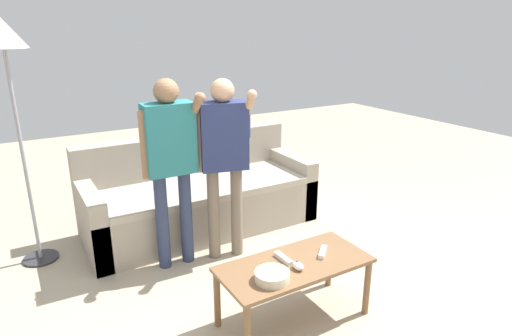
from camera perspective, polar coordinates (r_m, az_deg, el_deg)
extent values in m
plane|color=tan|center=(3.23, 5.81, -17.02)|extent=(12.00, 12.00, 0.00)
cube|color=#9E9384|center=(4.18, -7.21, -5.19)|extent=(2.13, 0.84, 0.41)
cube|color=#AA9F8F|center=(4.04, -6.95, -2.44)|extent=(1.85, 0.72, 0.06)
cube|color=#9E9384|center=(4.33, -9.19, 1.58)|extent=(2.13, 0.18, 0.45)
cube|color=#9E9384|center=(3.90, -20.88, -6.63)|extent=(0.14, 0.84, 0.59)
cube|color=#9E9384|center=(4.60, 4.21, -1.66)|extent=(0.14, 0.84, 0.59)
cube|color=brown|center=(2.84, 5.11, -12.57)|extent=(0.99, 0.46, 0.03)
cylinder|color=brown|center=(2.62, -1.19, -21.12)|extent=(0.04, 0.04, 0.40)
cylinder|color=brown|center=(3.09, 14.41, -14.99)|extent=(0.04, 0.04, 0.40)
cylinder|color=brown|center=(2.90, -5.14, -16.82)|extent=(0.04, 0.04, 0.40)
cylinder|color=brown|center=(3.32, 9.63, -12.02)|extent=(0.04, 0.04, 0.40)
cylinder|color=beige|center=(2.64, 2.13, -14.05)|extent=(0.21, 0.21, 0.06)
ellipsoid|color=white|center=(2.76, 5.56, -12.71)|extent=(0.06, 0.09, 0.05)
cylinder|color=#4C4C51|center=(2.75, 5.43, -12.12)|extent=(0.02, 0.02, 0.01)
cylinder|color=#2D2D33|center=(4.11, -26.46, -10.57)|extent=(0.28, 0.28, 0.02)
cylinder|color=gray|center=(3.81, -28.26, 0.84)|extent=(0.03, 0.03, 1.69)
cone|color=silver|center=(3.67, -30.55, 15.17)|extent=(0.33, 0.33, 0.22)
cylinder|color=#2D3856|center=(3.50, -12.23, -6.96)|extent=(0.10, 0.10, 0.79)
cylinder|color=#2D3856|center=(3.56, -9.19, -6.37)|extent=(0.10, 0.10, 0.79)
cube|color=#28757A|center=(3.31, -11.37, 3.81)|extent=(0.38, 0.21, 0.54)
sphere|color=#936B4C|center=(3.24, -11.76, 9.88)|extent=(0.19, 0.19, 0.19)
cylinder|color=#936B4C|center=(3.27, -14.46, 2.95)|extent=(0.07, 0.07, 0.51)
cylinder|color=#28757A|center=(3.34, -8.43, 5.94)|extent=(0.07, 0.07, 0.26)
cylinder|color=#936B4C|center=(3.23, -7.92, 7.94)|extent=(0.07, 0.21, 0.24)
sphere|color=#936B4C|center=(3.12, -7.32, 9.16)|extent=(0.08, 0.08, 0.08)
cylinder|color=#756656|center=(3.59, -5.60, -6.07)|extent=(0.10, 0.10, 0.78)
cylinder|color=#756656|center=(3.62, -2.56, -5.74)|extent=(0.10, 0.10, 0.78)
cube|color=navy|center=(3.39, -4.32, 4.26)|extent=(0.41, 0.28, 0.53)
sphere|color=tan|center=(3.32, -4.46, 10.13)|extent=(0.18, 0.18, 0.18)
cylinder|color=tan|center=(3.36, -7.39, 3.63)|extent=(0.07, 0.07, 0.51)
cylinder|color=navy|center=(3.41, -1.30, 6.14)|extent=(0.07, 0.07, 0.25)
cylinder|color=tan|center=(3.30, -0.94, 8.27)|extent=(0.12, 0.23, 0.22)
sphere|color=tan|center=(3.20, -0.54, 9.64)|extent=(0.07, 0.07, 0.07)
cube|color=white|center=(2.84, 3.62, -11.79)|extent=(0.04, 0.17, 0.03)
cylinder|color=silver|center=(2.86, 3.28, -11.25)|extent=(0.01, 0.01, 0.00)
cube|color=silver|center=(2.80, 4.22, -11.91)|extent=(0.02, 0.02, 0.00)
cube|color=white|center=(2.94, 8.78, -10.89)|extent=(0.13, 0.13, 0.03)
cylinder|color=silver|center=(2.96, 8.88, -10.36)|extent=(0.01, 0.01, 0.00)
cube|color=silver|center=(2.90, 8.66, -11.01)|extent=(0.02, 0.02, 0.00)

